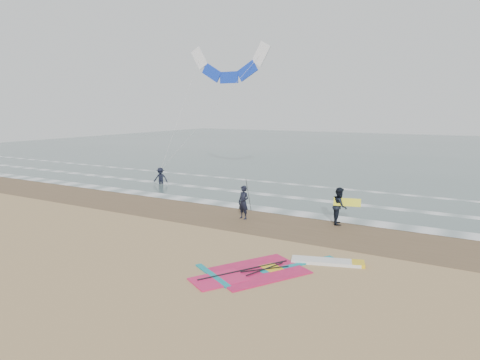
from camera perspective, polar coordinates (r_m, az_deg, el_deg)
The scene contains 11 objects.
ground at distance 17.61m, azimuth -8.26°, elevation -9.44°, with size 120.00×120.00×0.00m, color tan.
sea_water at distance 62.16m, azimuth 20.26°, elevation 3.72°, with size 120.00×80.00×0.02m, color #47605E.
wet_sand_band at distance 22.41m, azimuth 1.29°, elevation -5.18°, with size 120.00×5.00×0.01m, color brown.
foam_waterline at distance 26.28m, azimuth 5.95°, elevation -2.96°, with size 120.00×9.15×0.02m.
windsurf_rig at distance 15.65m, azimuth 4.96°, elevation -11.72°, with size 5.47×5.18×0.13m.
person_standing at distance 22.19m, azimuth 0.46°, elevation -3.00°, with size 0.64×0.42×1.76m, color black.
person_walking at distance 21.75m, azimuth 13.12°, elevation -3.38°, with size 0.90×0.70×1.85m, color black.
person_wading at distance 32.74m, azimuth -10.56°, elevation 0.82°, with size 1.06×0.61×1.64m, color black.
held_pole at distance 21.96m, azimuth 1.15°, elevation -2.04°, with size 0.17×0.86×1.82m.
carried_kiteboard at distance 21.49m, azimuth 14.09°, elevation -2.90°, with size 1.30×0.51×0.39m.
surf_kite at distance 33.15m, azimuth -1.51°, elevation 14.83°, with size 7.36×3.70×9.38m.
Camera 1 is at (10.39, -13.02, 5.70)m, focal length 32.00 mm.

